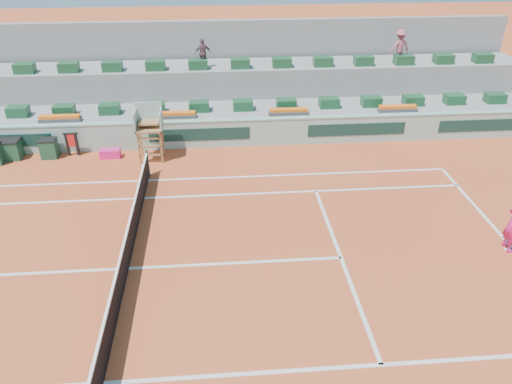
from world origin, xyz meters
TOP-DOWN VIEW (x-y plane):
  - ground at (0.00, 0.00)m, footprint 90.00×90.00m
  - seating_tier_lower at (0.00, 10.70)m, footprint 36.00×4.00m
  - seating_tier_upper at (0.00, 12.30)m, footprint 36.00×2.40m
  - stadium_back_wall at (0.00, 13.90)m, footprint 36.00×0.40m
  - player_bag at (-1.81, 7.69)m, footprint 0.86×0.38m
  - spectator_mid at (2.26, 11.91)m, footprint 0.84×0.47m
  - spectator_right at (11.77, 11.91)m, footprint 1.18×0.87m
  - court_lines at (0.00, 0.00)m, footprint 23.89×11.09m
  - tennis_net at (0.00, 0.00)m, footprint 0.10×11.97m
  - advertising_hoarding at (0.02, 8.50)m, footprint 36.00×0.34m
  - umpire_chair at (0.00, 7.50)m, footprint 1.10×0.90m
  - seat_row_lower at (0.00, 9.80)m, footprint 32.90×0.60m
  - seat_row_upper at (0.00, 11.70)m, footprint 32.90×0.60m
  - flower_planters at (-1.50, 9.00)m, footprint 26.80×0.36m
  - drink_cooler_a at (-4.36, 7.93)m, footprint 0.69×0.60m
  - drink_cooler_b at (-5.94, 7.97)m, footprint 0.85×0.73m
  - towel_rack at (-3.41, 8.06)m, footprint 0.63×0.10m

SIDE VIEW (x-z plane):
  - ground at x=0.00m, z-range 0.00..0.00m
  - court_lines at x=0.00m, z-range 0.00..0.01m
  - player_bag at x=-1.81m, z-range 0.00..0.38m
  - drink_cooler_a at x=-4.36m, z-range 0.00..0.84m
  - drink_cooler_b at x=-5.94m, z-range 0.00..0.84m
  - tennis_net at x=0.00m, z-range -0.02..1.08m
  - seating_tier_lower at x=0.00m, z-range 0.00..1.20m
  - towel_rack at x=-3.41m, z-range 0.09..1.12m
  - advertising_hoarding at x=0.02m, z-range 0.00..1.26m
  - seating_tier_upper at x=0.00m, z-range 0.00..2.60m
  - flower_planters at x=-1.50m, z-range 1.19..1.47m
  - seat_row_lower at x=0.00m, z-range 1.20..1.64m
  - umpire_chair at x=0.00m, z-range 0.34..2.74m
  - stadium_back_wall at x=0.00m, z-range 0.00..4.40m
  - seat_row_upper at x=0.00m, z-range 2.60..3.04m
  - spectator_mid at x=2.26m, z-range 2.60..3.95m
  - spectator_right at x=11.77m, z-range 2.60..4.23m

